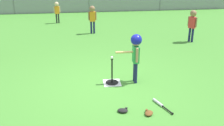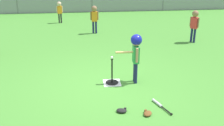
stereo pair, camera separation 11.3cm
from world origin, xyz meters
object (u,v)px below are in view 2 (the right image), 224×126
Objects in this scene: baseball_on_tee at (112,58)px; fielder_deep_right at (94,16)px; spare_bat_silver at (159,104)px; glove_by_plate at (148,113)px; fielder_near_left at (60,9)px; fielder_deep_center at (194,22)px; glove_near_bats at (122,111)px; batter_child at (136,49)px; batting_tee at (112,79)px.

fielder_deep_right is at bearing 92.66° from baseball_on_tee.
glove_by_plate is (-0.33, -0.33, 0.01)m from spare_bat_silver.
baseball_on_tee is at bearing -75.31° from fielder_near_left.
fielder_deep_center reaches higher than fielder_near_left.
fielder_deep_right is at bearing 92.58° from glove_near_bats.
fielder_near_left reaches higher than baseball_on_tee.
glove_near_bats is (-0.53, -1.40, -0.87)m from batter_child.
fielder_deep_right is 1.14× the size of fielder_near_left.
fielder_deep_right reaches higher than baseball_on_tee.
spare_bat_silver is (0.91, -1.24, -0.07)m from batting_tee.
fielder_deep_right is at bearing 97.20° from glove_by_plate.
spare_bat_silver is (-2.42, -4.34, -0.73)m from fielder_deep_center.
spare_bat_silver is (0.32, -1.23, -0.88)m from batter_child.
batter_child is 1.79m from glove_by_plate.
fielder_near_left reaches higher than batting_tee.
batter_child is (0.59, -0.01, 0.22)m from baseball_on_tee.
spare_bat_silver is at bearing -79.25° from fielder_deep_right.
fielder_deep_center is (3.32, 3.10, 0.07)m from baseball_on_tee.
glove_near_bats is at bearing -168.72° from spare_bat_silver.
batter_child is at bearing -0.88° from baseball_on_tee.
baseball_on_tee reaches higher than spare_bat_silver.
fielder_deep_right is 6.14m from glove_near_bats.
glove_by_plate is at bearing -82.80° from fielder_deep_right.
batting_tee is 0.58× the size of fielder_deep_right.
spare_bat_silver is 2.44× the size of glove_by_plate.
glove_near_bats is at bearing -125.93° from fielder_deep_center.
fielder_deep_center is at bearing 43.00° from baseball_on_tee.
batting_tee is 0.55× the size of fielder_deep_center.
fielder_deep_center reaches higher than fielder_deep_right.
batting_tee is 1.54m from spare_bat_silver.
baseball_on_tee is 1.56m from glove_near_bats.
spare_bat_silver is 0.87m from glove_near_bats.
fielder_near_left is (-5.07, 3.54, -0.12)m from fielder_deep_center.
fielder_deep_right is at bearing 92.66° from batting_tee.
fielder_deep_right reaches higher than batting_tee.
batting_tee is 4.73m from fielder_deep_right.
fielder_deep_center is 4.62× the size of glove_near_bats.
batting_tee is at bearing -75.31° from fielder_near_left.
baseball_on_tee is 0.27× the size of glove_by_plate.
fielder_deep_center reaches higher than glove_by_plate.
batting_tee reaches higher than spare_bat_silver.
glove_by_plate is (0.57, -1.57, -0.07)m from batting_tee.
spare_bat_silver is (2.65, -7.88, -0.61)m from fielder_near_left.
glove_by_plate is at bearing -120.49° from fielder_deep_center.
batter_child is at bearing -0.88° from batting_tee.
fielder_deep_right is 6.35m from glove_by_plate.
baseball_on_tee is 0.11× the size of spare_bat_silver.
glove_by_plate is (-0.02, -1.56, -0.87)m from batter_child.
batting_tee is 0.66× the size of fielder_near_left.
baseball_on_tee is at bearing 110.01° from glove_by_plate.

